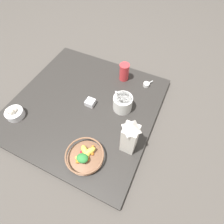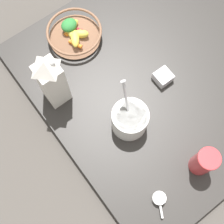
{
  "view_description": "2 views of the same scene",
  "coord_description": "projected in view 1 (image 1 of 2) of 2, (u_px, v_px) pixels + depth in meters",
  "views": [
    {
      "loc": [
        0.56,
        0.47,
        0.98
      ],
      "look_at": [
        0.01,
        0.21,
        0.08
      ],
      "focal_mm": 28.0,
      "sensor_mm": 36.0,
      "label": 1
    },
    {
      "loc": [
        -0.3,
        0.48,
        1.09
      ],
      "look_at": [
        -0.03,
        0.28,
        0.09
      ],
      "focal_mm": 50.0,
      "sensor_mm": 36.0,
      "label": 2
    }
  ],
  "objects": [
    {
      "name": "garlic_bowl",
      "position": [
        14.0,
        113.0,
        1.11
      ],
      "size": [
        0.11,
        0.11,
        0.08
      ],
      "color": "white",
      "rests_on": "countertop"
    },
    {
      "name": "yogurt_tub",
      "position": [
        123.0,
        103.0,
        1.12
      ],
      "size": [
        0.14,
        0.12,
        0.23
      ],
      "color": "white",
      "rests_on": "countertop"
    },
    {
      "name": "drinking_cup",
      "position": [
        124.0,
        72.0,
        1.27
      ],
      "size": [
        0.07,
        0.07,
        0.13
      ],
      "color": "#DB383D",
      "rests_on": "countertop"
    },
    {
      "name": "spice_jar",
      "position": [
        90.0,
        103.0,
        1.17
      ],
      "size": [
        0.06,
        0.06,
        0.04
      ],
      "color": "silver",
      "rests_on": "countertop"
    },
    {
      "name": "countertop",
      "position": [
        85.0,
        106.0,
        1.2
      ],
      "size": [
        0.95,
        0.95,
        0.03
      ],
      "color": "#2D2B28",
      "rests_on": "ground_plane"
    },
    {
      "name": "measuring_scoop",
      "position": [
        146.0,
        84.0,
        1.27
      ],
      "size": [
        0.08,
        0.06,
        0.03
      ],
      "color": "white",
      "rests_on": "countertop"
    },
    {
      "name": "milk_carton",
      "position": [
        130.0,
        137.0,
        0.9
      ],
      "size": [
        0.08,
        0.08,
        0.26
      ],
      "color": "silver",
      "rests_on": "countertop"
    },
    {
      "name": "fruit_bowl",
      "position": [
        85.0,
        156.0,
        0.95
      ],
      "size": [
        0.21,
        0.21,
        0.08
      ],
      "color": "brown",
      "rests_on": "countertop"
    },
    {
      "name": "ground_plane",
      "position": [
        85.0,
        107.0,
        1.21
      ],
      "size": [
        6.0,
        6.0,
        0.0
      ],
      "primitive_type": "plane",
      "color": "#4C4742"
    }
  ]
}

